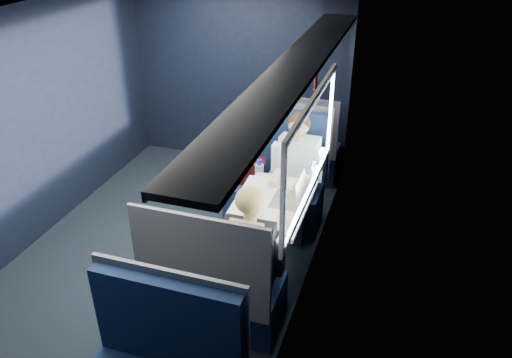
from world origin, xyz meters
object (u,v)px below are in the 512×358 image
(cup, at_px, (308,180))
(woman, at_px, (252,250))
(seat_bay_near, at_px, (275,183))
(seat_bay_far, at_px, (216,288))
(laptop, at_px, (294,195))
(bottle_small, at_px, (313,175))
(seat_row_front, at_px, (297,149))
(man, at_px, (296,170))
(table, at_px, (270,209))

(cup, bearing_deg, woman, -99.15)
(seat_bay_near, bearing_deg, seat_bay_far, -89.52)
(seat_bay_far, distance_m, laptop, 1.09)
(laptop, bearing_deg, bottle_small, 74.66)
(seat_bay_near, distance_m, seat_row_front, 0.93)
(woman, distance_m, laptop, 0.79)
(woman, relative_size, laptop, 3.73)
(seat_bay_far, height_order, laptop, seat_bay_far)
(bottle_small, bearing_deg, cup, 179.77)
(seat_bay_near, height_order, bottle_small, seat_bay_near)
(man, xyz_separation_m, bottle_small, (0.23, -0.28, 0.13))
(laptop, bearing_deg, seat_row_front, 102.48)
(seat_bay_near, relative_size, man, 0.95)
(woman, bearing_deg, seat_bay_near, 99.52)
(laptop, bearing_deg, cup, 82.40)
(table, xyz_separation_m, cup, (0.25, 0.41, 0.12))
(table, height_order, cup, cup)
(woman, distance_m, cup, 1.14)
(seat_bay_far, bearing_deg, woman, 33.82)
(seat_row_front, height_order, woman, woman)
(table, xyz_separation_m, bottle_small, (0.30, 0.41, 0.19))
(seat_row_front, relative_size, bottle_small, 4.71)
(table, height_order, seat_row_front, seat_row_front)
(table, relative_size, laptop, 2.82)
(cup, bearing_deg, man, 122.40)
(woman, bearing_deg, man, 90.00)
(seat_row_front, bearing_deg, cup, -72.70)
(seat_bay_near, bearing_deg, cup, -45.65)
(table, bearing_deg, seat_row_front, 95.80)
(seat_bay_near, relative_size, woman, 0.95)
(seat_row_front, xyz_separation_m, woman, (0.25, -2.50, 0.32))
(seat_bay_near, bearing_deg, woman, -80.48)
(seat_row_front, relative_size, man, 0.88)
(man, relative_size, bottle_small, 5.37)
(woman, xyz_separation_m, cup, (0.18, 1.12, 0.05))
(cup, bearing_deg, seat_bay_near, 134.35)
(bottle_small, bearing_deg, man, 128.92)
(seat_row_front, distance_m, bottle_small, 1.53)
(seat_row_front, height_order, laptop, seat_row_front)
(bottle_small, bearing_deg, seat_bay_near, 137.34)
(table, xyz_separation_m, woman, (0.07, -0.71, 0.06))
(woman, bearing_deg, cup, 80.85)
(seat_bay_far, relative_size, bottle_small, 5.12)
(seat_bay_far, distance_m, man, 1.62)
(man, relative_size, cup, 15.82)
(table, height_order, bottle_small, bottle_small)
(seat_bay_far, bearing_deg, seat_bay_near, 90.48)
(seat_bay_near, height_order, seat_bay_far, same)
(laptop, bearing_deg, woman, -99.85)
(bottle_small, bearing_deg, seat_row_front, 109.15)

